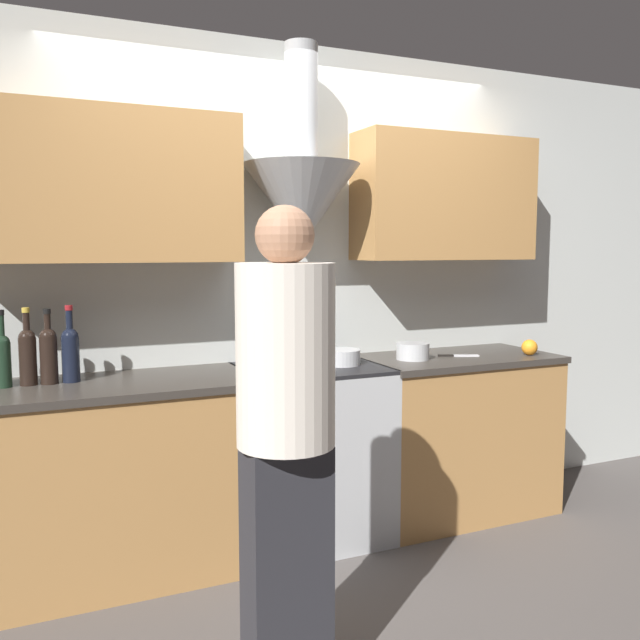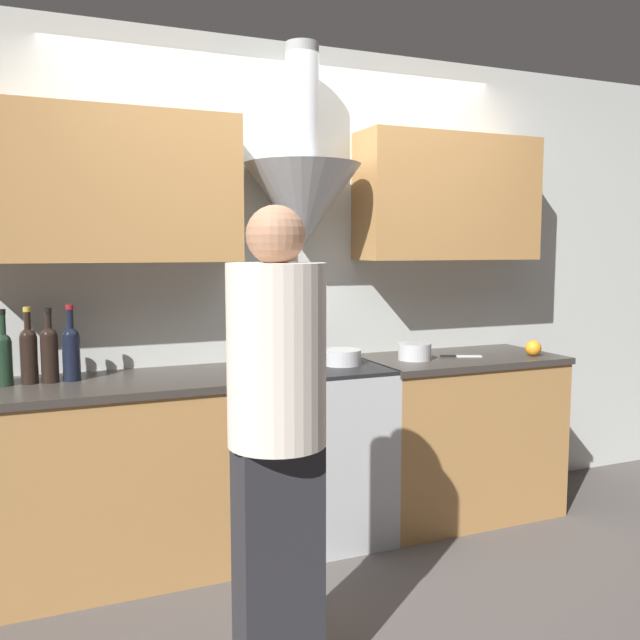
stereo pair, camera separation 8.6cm
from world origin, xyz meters
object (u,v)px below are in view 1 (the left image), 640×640
(wine_bottle_3, at_px, (49,353))
(stock_pot, at_px, (280,352))
(saucepan, at_px, (413,351))
(wine_bottle_1, at_px, (3,357))
(orange_fruit, at_px, (530,347))
(wine_bottle_4, at_px, (70,351))
(person_foreground_left, at_px, (286,430))
(wine_bottle_2, at_px, (28,354))
(stove_range, at_px, (312,452))
(mixing_bowl, at_px, (341,357))

(wine_bottle_3, height_order, stock_pot, wine_bottle_3)
(wine_bottle_3, distance_m, saucepan, 1.85)
(wine_bottle_1, bearing_deg, orange_fruit, -4.99)
(wine_bottle_4, bearing_deg, person_foreground_left, -63.76)
(wine_bottle_1, bearing_deg, wine_bottle_4, 2.00)
(wine_bottle_2, xyz_separation_m, stock_pot, (1.17, -0.04, -0.06))
(stove_range, relative_size, saucepan, 5.05)
(stock_pot, relative_size, person_foreground_left, 0.15)
(wine_bottle_1, distance_m, person_foreground_left, 1.46)
(wine_bottle_1, bearing_deg, person_foreground_left, -53.71)
(saucepan, bearing_deg, wine_bottle_2, 177.07)
(wine_bottle_1, distance_m, stock_pot, 1.28)
(stove_range, xyz_separation_m, saucepan, (0.59, -0.02, 0.50))
(orange_fruit, height_order, saucepan, same)
(wine_bottle_2, xyz_separation_m, wine_bottle_3, (0.09, -0.01, -0.00))
(wine_bottle_4, distance_m, mixing_bowl, 1.33)
(saucepan, bearing_deg, wine_bottle_4, 176.79)
(wine_bottle_3, distance_m, person_foreground_left, 1.36)
(wine_bottle_1, relative_size, saucepan, 1.88)
(wine_bottle_2, bearing_deg, wine_bottle_1, -174.18)
(stove_range, relative_size, person_foreground_left, 0.55)
(wine_bottle_3, distance_m, stock_pot, 1.09)
(mixing_bowl, height_order, saucepan, saucepan)
(wine_bottle_1, bearing_deg, mixing_bowl, -2.87)
(orange_fruit, xyz_separation_m, saucepan, (-0.68, 0.15, 0.00))
(wine_bottle_3, xyz_separation_m, orange_fruit, (2.53, -0.24, -0.10))
(wine_bottle_2, bearing_deg, person_foreground_left, -57.25)
(wine_bottle_2, bearing_deg, saucepan, -2.93)
(saucepan, bearing_deg, wine_bottle_1, 177.50)
(wine_bottle_3, relative_size, orange_fruit, 3.77)
(mixing_bowl, distance_m, person_foreground_left, 1.32)
(orange_fruit, bearing_deg, saucepan, 167.75)
(wine_bottle_4, bearing_deg, wine_bottle_3, -175.78)
(mixing_bowl, distance_m, orange_fruit, 1.13)
(stock_pot, height_order, mixing_bowl, stock_pot)
(stove_range, distance_m, stock_pot, 0.56)
(wine_bottle_3, xyz_separation_m, saucepan, (1.84, -0.09, -0.10))
(mixing_bowl, xyz_separation_m, person_foreground_left, (-0.74, -1.09, -0.04))
(wine_bottle_2, bearing_deg, orange_fruit, -5.40)
(stove_range, distance_m, mixing_bowl, 0.52)
(wine_bottle_3, bearing_deg, wine_bottle_4, 4.22)
(wine_bottle_2, distance_m, mixing_bowl, 1.50)
(wine_bottle_3, xyz_separation_m, wine_bottle_4, (0.09, 0.01, -0.00))
(wine_bottle_4, xyz_separation_m, orange_fruit, (2.43, -0.25, -0.10))
(stove_range, height_order, stock_pot, stock_pot)
(person_foreground_left, bearing_deg, orange_fruit, 26.83)
(wine_bottle_4, height_order, person_foreground_left, person_foreground_left)
(stove_range, distance_m, wine_bottle_3, 1.39)
(stove_range, bearing_deg, wine_bottle_3, 176.63)
(mixing_bowl, bearing_deg, wine_bottle_2, 176.55)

